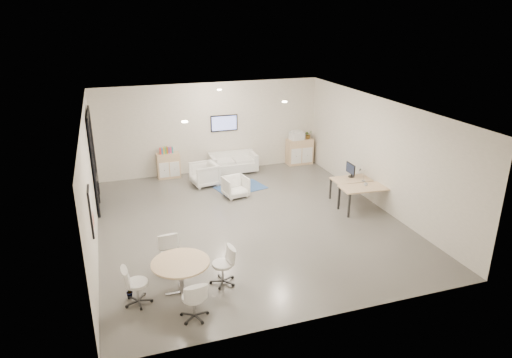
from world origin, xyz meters
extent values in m
cube|color=#5C5A54|center=(0.00, 0.00, -0.40)|extent=(8.00, 9.00, 0.80)
cube|color=white|center=(0.00, 0.00, 3.60)|extent=(8.00, 9.00, 0.80)
cube|color=beige|center=(0.00, 4.90, 1.60)|extent=(8.00, 0.80, 3.20)
cube|color=beige|center=(0.00, -4.90, 1.60)|extent=(8.00, 0.80, 3.20)
cube|color=beige|center=(-4.40, 0.00, 1.60)|extent=(0.80, 9.00, 3.20)
cube|color=beige|center=(4.40, 0.00, 1.60)|extent=(0.80, 9.00, 3.20)
cube|color=black|center=(-3.96, 2.50, 1.43)|extent=(0.02, 1.90, 2.85)
cube|color=black|center=(-3.94, 2.50, 2.81)|extent=(0.06, 1.90, 0.08)
cube|color=black|center=(-3.94, 1.59, 1.43)|extent=(0.06, 0.08, 2.85)
cube|color=black|center=(-3.94, 3.41, 1.43)|extent=(0.06, 0.08, 2.85)
cube|color=black|center=(-3.94, 2.65, 1.43)|extent=(0.06, 0.07, 2.85)
cube|color=#B2B2B7|center=(-3.90, 2.05, 1.05)|extent=(0.04, 0.60, 0.05)
cube|color=black|center=(-3.98, -1.60, 1.55)|extent=(0.04, 0.54, 1.04)
cube|color=white|center=(-3.95, -1.60, 1.55)|extent=(0.01, 0.46, 0.96)
cube|color=#CB5E43|center=(-3.95, -1.60, 1.35)|extent=(0.01, 0.32, 0.30)
cube|color=black|center=(0.50, 4.46, 1.75)|extent=(0.98, 0.05, 0.58)
cube|color=#93A4FF|center=(0.50, 4.44, 1.75)|extent=(0.90, 0.01, 0.50)
cylinder|color=#FFEAC6|center=(-1.80, -1.00, 3.18)|extent=(0.14, 0.14, 0.03)
cylinder|color=#FFEAC6|center=(1.20, 0.50, 3.18)|extent=(0.14, 0.14, 0.03)
cylinder|color=#FFEAC6|center=(0.00, 3.00, 3.18)|extent=(0.14, 0.14, 0.03)
cube|color=tan|center=(-1.58, 4.27, 0.44)|extent=(0.78, 0.39, 0.88)
cube|color=white|center=(-1.76, 4.07, 0.35)|extent=(0.33, 0.02, 0.53)
cube|color=white|center=(-1.40, 4.07, 0.35)|extent=(0.33, 0.02, 0.53)
cube|color=tan|center=(3.36, 4.24, 0.49)|extent=(0.97, 0.45, 0.97)
cube|color=white|center=(3.14, 4.01, 0.39)|extent=(0.41, 0.02, 0.58)
cube|color=white|center=(3.59, 4.01, 0.39)|extent=(0.41, 0.02, 0.58)
cube|color=red|center=(-1.83, 4.27, 0.99)|extent=(0.04, 0.14, 0.22)
cube|color=#337FCC|center=(-1.77, 4.27, 0.99)|extent=(0.04, 0.14, 0.22)
cube|color=gold|center=(-1.71, 4.27, 0.99)|extent=(0.04, 0.14, 0.22)
cube|color=#4CB24C|center=(-1.65, 4.27, 0.99)|extent=(0.04, 0.14, 0.22)
cube|color=#CC6619|center=(-1.59, 4.27, 0.99)|extent=(0.04, 0.14, 0.22)
cube|color=purple|center=(-1.53, 4.27, 0.99)|extent=(0.04, 0.14, 0.22)
cube|color=#E54C7F|center=(-1.48, 4.27, 0.99)|extent=(0.04, 0.14, 0.22)
cube|color=teal|center=(-1.42, 4.27, 0.99)|extent=(0.04, 0.14, 0.22)
cube|color=white|center=(3.23, 4.24, 1.11)|extent=(0.52, 0.44, 0.28)
cube|color=white|center=(3.23, 4.24, 1.28)|extent=(0.39, 0.33, 0.06)
cube|color=white|center=(0.69, 4.03, 0.26)|extent=(1.66, 0.84, 0.31)
cube|color=white|center=(0.69, 4.35, 0.57)|extent=(1.66, 0.20, 0.31)
cube|color=white|center=(-0.06, 4.03, 0.41)|extent=(0.15, 0.83, 0.62)
cube|color=white|center=(1.45, 4.03, 0.41)|extent=(0.15, 0.83, 0.62)
cube|color=#2B4884|center=(0.51, 2.51, 0.01)|extent=(1.76, 1.38, 0.01)
imported|color=white|center=(-0.56, 3.14, 0.42)|extent=(0.88, 0.92, 0.84)
imported|color=white|center=(0.15, 1.85, 0.36)|extent=(0.79, 0.76, 0.72)
cube|color=tan|center=(3.51, 0.45, 0.68)|extent=(1.36, 0.70, 0.04)
cube|color=black|center=(2.89, 0.16, 0.33)|extent=(0.05, 0.05, 0.66)
cube|color=black|center=(4.14, 0.16, 0.33)|extent=(0.05, 0.05, 0.66)
cube|color=black|center=(2.89, 0.74, 0.33)|extent=(0.05, 0.05, 0.66)
cube|color=black|center=(4.14, 0.74, 0.33)|extent=(0.05, 0.05, 0.66)
cube|color=tan|center=(3.41, -0.35, 0.71)|extent=(1.45, 0.80, 0.04)
cube|color=black|center=(2.76, -0.65, 0.35)|extent=(0.05, 0.05, 0.69)
cube|color=black|center=(4.06, -0.65, 0.35)|extent=(0.05, 0.05, 0.69)
cube|color=black|center=(2.76, -0.05, 0.35)|extent=(0.05, 0.05, 0.69)
cube|color=black|center=(4.06, -0.05, 0.35)|extent=(0.05, 0.05, 0.69)
cylinder|color=black|center=(3.51, 0.60, 0.71)|extent=(0.20, 0.20, 0.02)
cube|color=black|center=(3.51, 0.60, 0.83)|extent=(0.04, 0.03, 0.24)
cube|color=black|center=(3.46, 0.60, 0.98)|extent=(0.03, 0.50, 0.32)
cylinder|color=tan|center=(-2.34, -2.83, 0.71)|extent=(1.19, 1.19, 0.04)
cylinder|color=#B2B2B7|center=(-2.34, -2.83, 0.34)|extent=(0.10, 0.10, 0.69)
cube|color=#B2B2B7|center=(-2.34, -2.83, 0.01)|extent=(0.70, 0.06, 0.03)
cube|color=#B2B2B7|center=(-2.34, -2.83, 0.01)|extent=(0.06, 0.70, 0.03)
imported|color=#3F7F3F|center=(3.69, 4.22, 1.09)|extent=(0.35, 0.38, 0.25)
imported|color=#3F7F3F|center=(-3.38, -2.68, 0.07)|extent=(0.19, 0.31, 0.13)
imported|color=white|center=(3.48, -0.28, 0.79)|extent=(0.12, 0.10, 0.11)
camera|label=1|loc=(-3.44, -10.98, 5.51)|focal=32.00mm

